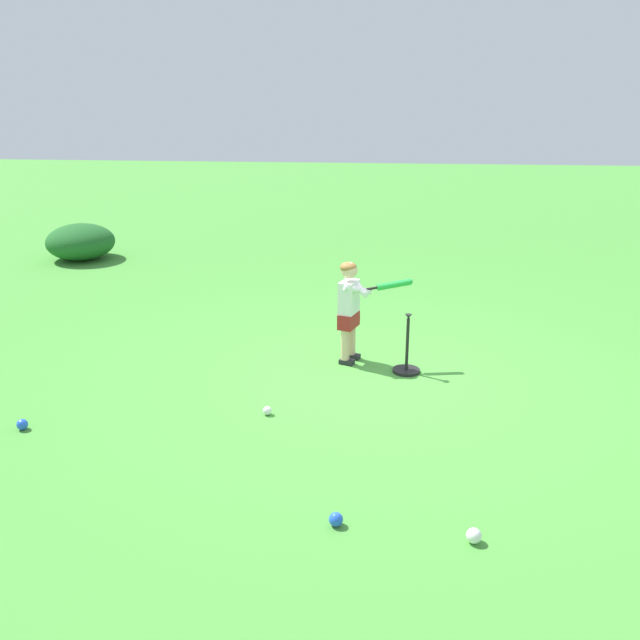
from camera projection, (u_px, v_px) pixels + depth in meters
name	position (u px, v px, depth m)	size (l,w,h in m)	color
ground_plane	(380.00, 381.00, 6.95)	(40.00, 40.00, 0.00)	#479338
child_batter	(352.00, 303.00, 7.24)	(0.31, 0.77, 1.08)	#232328
play_ball_center_lawn	(474.00, 536.00, 4.49)	(0.10, 0.10, 0.10)	white
play_ball_far_left	(22.00, 425.00, 5.96)	(0.10, 0.10, 0.10)	blue
play_ball_by_bucket	(267.00, 411.00, 6.23)	(0.08, 0.08, 0.08)	white
play_ball_near_batter	(336.00, 519.00, 4.66)	(0.10, 0.10, 0.10)	blue
batting_tee	(407.00, 362.00, 7.13)	(0.28, 0.28, 0.62)	black
shrub_left_background	(81.00, 242.00, 11.66)	(1.13, 1.11, 0.59)	#1E5B23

